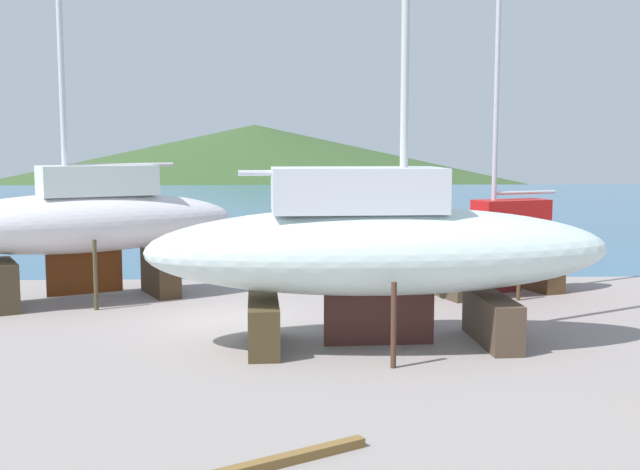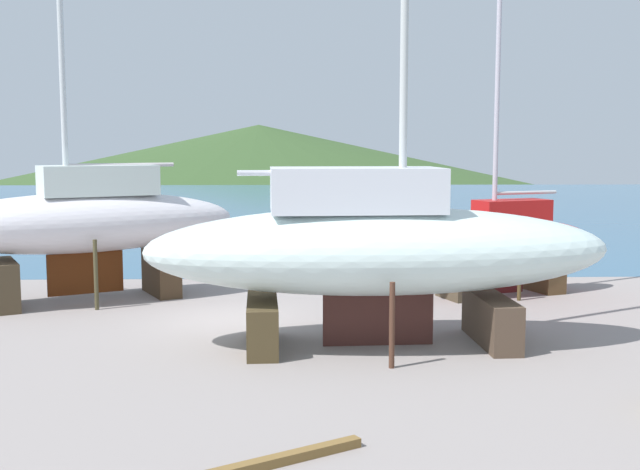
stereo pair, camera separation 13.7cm
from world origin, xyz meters
name	(u,v)px [view 1 (the left image)]	position (x,y,z in m)	size (l,w,h in m)	color
ground_plane	(216,364)	(0.00, -4.22, 0.00)	(43.35, 43.35, 0.00)	gray
sea_water	(271,206)	(0.00, 39.76, 0.00)	(154.58, 66.27, 0.01)	#356589
headland_hill	(255,167)	(-6.54, 150.44, 0.00)	(171.36, 171.36, 18.39)	#345028
sailboat_far_slipway	(84,222)	(-4.56, 2.76, 2.43)	(9.51, 6.49, 16.88)	#483A27
sailboat_small_center	(502,241)	(8.26, 3.35, 1.70)	(6.74, 3.82, 9.62)	#463A2A
sailboat_large_starboard	(378,246)	(3.66, -2.76, 2.35)	(11.05, 4.01, 19.57)	#4D3B2D
timber_plank_near	(278,461)	(1.45, -9.71, 0.07)	(3.01, 0.20, 0.15)	brown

